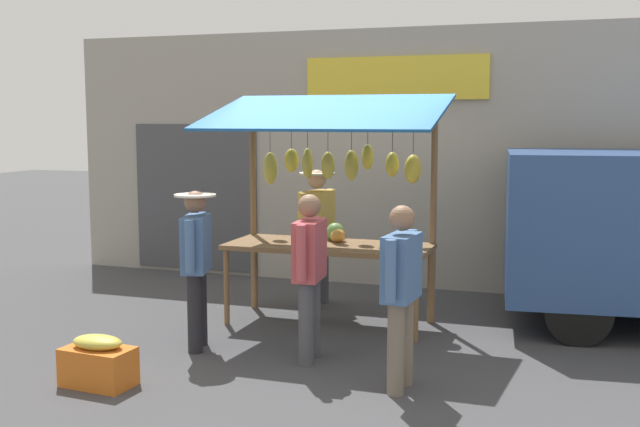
# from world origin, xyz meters

# --- Properties ---
(ground_plane) EXTENTS (40.00, 40.00, 0.00)m
(ground_plane) POSITION_xyz_m (0.00, 0.00, 0.00)
(ground_plane) COLOR #424244
(street_backdrop) EXTENTS (9.00, 0.30, 3.40)m
(street_backdrop) POSITION_xyz_m (0.05, -2.20, 1.70)
(street_backdrop) COLOR #9E998E
(street_backdrop) RESTS_ON ground
(market_stall) EXTENTS (2.50, 1.46, 2.50)m
(market_stall) POSITION_xyz_m (-0.01, -0.06, 1.55)
(market_stall) COLOR brown
(market_stall) RESTS_ON ground
(vendor_with_sunhat) EXTENTS (0.42, 0.68, 1.63)m
(vendor_with_sunhat) POSITION_xyz_m (0.39, -0.75, 0.96)
(vendor_with_sunhat) COLOR #4C4C51
(vendor_with_sunhat) RESTS_ON ground
(shopper_with_ponytail) EXTENTS (0.26, 0.67, 1.54)m
(shopper_with_ponytail) POSITION_xyz_m (-1.20, 1.77, 0.88)
(shopper_with_ponytail) COLOR #726656
(shopper_with_ponytail) RESTS_ON ground
(shopper_with_shopping_bag) EXTENTS (0.26, 0.67, 1.55)m
(shopper_with_shopping_bag) POSITION_xyz_m (-0.23, 1.29, 0.89)
(shopper_with_shopping_bag) COLOR #4C4C51
(shopper_with_shopping_bag) RESTS_ON ground
(shopper_in_striped_shirt) EXTENTS (0.40, 0.65, 1.55)m
(shopper_in_striped_shirt) POSITION_xyz_m (0.93, 1.28, 0.90)
(shopper_in_striped_shirt) COLOR #232328
(shopper_in_striped_shirt) RESTS_ON ground
(produce_crate_near) EXTENTS (0.61, 0.39, 0.44)m
(produce_crate_near) POSITION_xyz_m (1.23, 2.49, 0.20)
(produce_crate_near) COLOR #D1661E
(produce_crate_near) RESTS_ON ground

